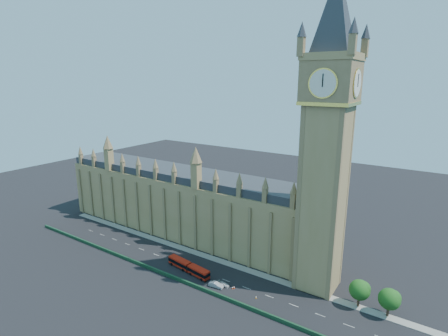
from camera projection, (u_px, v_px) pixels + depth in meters
The scene contains 15 objects.
ground at pixel (198, 270), 122.77m from camera, with size 400.00×400.00×0.00m, color black.
palace_westminster at pixel (182, 202), 150.54m from camera, with size 120.00×20.00×28.00m.
elizabeth_tower at pixel (328, 117), 100.37m from camera, with size 20.59×20.59×105.00m.
bridge_parapet at pixel (181, 280), 115.35m from camera, with size 160.00×0.60×1.20m, color #1E4C2D.
kerb_north at pixel (213, 259), 130.43m from camera, with size 160.00×3.00×0.16m, color gray.
tree_east_near at pixel (360, 290), 101.57m from camera, with size 6.00×6.00×8.50m.
tree_east_far at pixel (390, 299), 97.29m from camera, with size 6.00×6.00×8.50m.
red_bus at pixel (188, 267), 121.42m from camera, with size 18.64×5.18×3.14m.
car_grey at pixel (204, 274), 118.60m from camera, with size 1.76×4.38×1.49m, color #3F4146.
car_silver at pixel (216, 285), 112.36m from camera, with size 1.74×5.00×1.65m, color #A1A3A8.
car_white at pixel (223, 284), 113.16m from camera, with size 1.70×4.19×1.22m, color silver.
cone_a at pixel (227, 285), 113.39m from camera, with size 0.52×0.52×0.64m.
cone_b at pixel (234, 287), 111.77m from camera, with size 0.59×0.59×0.75m.
cone_c at pixel (256, 297), 106.71m from camera, with size 0.57×0.57×0.70m.
cone_d at pixel (233, 288), 111.58m from camera, with size 0.45×0.45×0.71m.
Camera 1 is at (68.65, -86.76, 64.86)m, focal length 28.00 mm.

